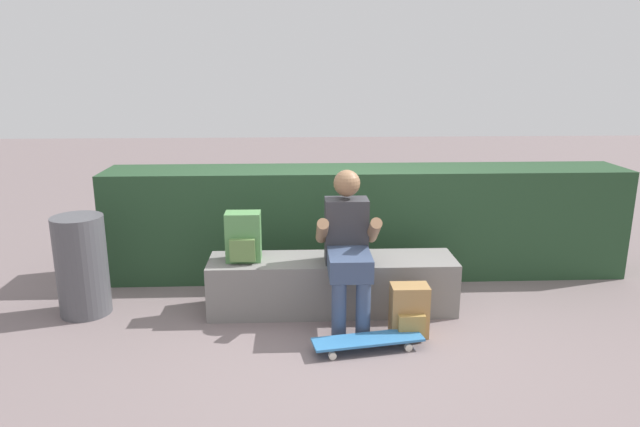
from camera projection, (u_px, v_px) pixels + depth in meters
name	position (u px, v px, depth m)	size (l,w,h in m)	color
ground_plane	(335.00, 326.00, 4.47)	(24.00, 24.00, 0.00)	slate
bench_main	(332.00, 284.00, 4.71)	(2.02, 0.48, 0.45)	slate
person_skater	(348.00, 243.00, 4.40)	(0.49, 0.62, 1.20)	#333338
skateboard_near_person	(368.00, 340.00, 4.07)	(0.82, 0.34, 0.09)	teal
backpack_on_bench	(243.00, 238.00, 4.57)	(0.28, 0.23, 0.40)	#51894C
backpack_on_ground	(409.00, 312.00, 4.26)	(0.28, 0.23, 0.40)	#A37A47
hedge_row	(366.00, 221.00, 5.50)	(4.91, 0.62, 1.04)	#244328
trash_bin	(82.00, 266.00, 4.60)	(0.40, 0.40, 0.82)	#4C4C51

